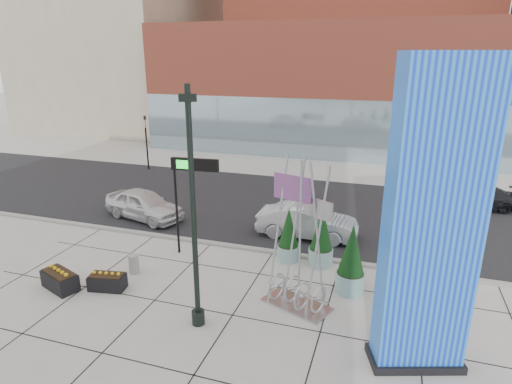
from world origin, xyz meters
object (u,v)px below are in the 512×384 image
(lamp_post, at_px, (194,236))
(car_silver_mid, at_px, (307,222))
(car_white_west, at_px, (144,205))
(public_art_sculpture, at_px, (298,270))
(concrete_bollard, at_px, (134,264))
(blue_pylon, at_px, (432,230))
(overhead_street_sign, at_px, (190,173))

(lamp_post, distance_m, car_silver_mid, 8.56)
(car_white_west, xyz_separation_m, car_silver_mid, (8.79, 0.28, 0.00))
(public_art_sculpture, distance_m, car_white_west, 11.22)
(concrete_bollard, xyz_separation_m, car_silver_mid, (5.93, 5.65, 0.39))
(blue_pylon, height_order, car_white_west, blue_pylon)
(car_silver_mid, bearing_deg, public_art_sculpture, -171.72)
(lamp_post, xyz_separation_m, public_art_sculpture, (2.86, 2.04, -1.74))
(lamp_post, distance_m, overhead_street_sign, 5.18)
(lamp_post, xyz_separation_m, concrete_bollard, (-3.95, 2.34, -2.75))
(public_art_sculpture, bearing_deg, overhead_street_sign, 175.55)
(lamp_post, height_order, public_art_sculpture, lamp_post)
(blue_pylon, xyz_separation_m, overhead_street_sign, (-9.06, 4.35, -0.39))
(blue_pylon, height_order, concrete_bollard, blue_pylon)
(public_art_sculpture, height_order, concrete_bollard, public_art_sculpture)
(concrete_bollard, distance_m, car_silver_mid, 8.20)
(public_art_sculpture, relative_size, overhead_street_sign, 1.23)
(blue_pylon, xyz_separation_m, concrete_bollard, (-10.64, 2.11, -3.73))
(concrete_bollard, distance_m, overhead_street_sign, 4.33)
(overhead_street_sign, xyz_separation_m, car_silver_mid, (4.35, 3.41, -2.95))
(lamp_post, height_order, car_silver_mid, lamp_post)
(blue_pylon, bearing_deg, overhead_street_sign, 136.05)
(public_art_sculpture, xyz_separation_m, car_silver_mid, (-0.88, 5.95, -0.62))
(blue_pylon, height_order, overhead_street_sign, blue_pylon)
(public_art_sculpture, xyz_separation_m, overhead_street_sign, (-5.22, 2.53, 2.33))
(car_white_west, bearing_deg, car_silver_mid, -73.41)
(blue_pylon, bearing_deg, public_art_sculpture, 136.36)
(lamp_post, xyz_separation_m, car_white_west, (-6.80, 7.71, -2.36))
(public_art_sculpture, relative_size, car_white_west, 1.16)
(concrete_bollard, relative_size, car_white_west, 0.17)
(public_art_sculpture, relative_size, car_silver_mid, 1.12)
(blue_pylon, relative_size, lamp_post, 1.11)
(concrete_bollard, height_order, car_white_west, car_white_west)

